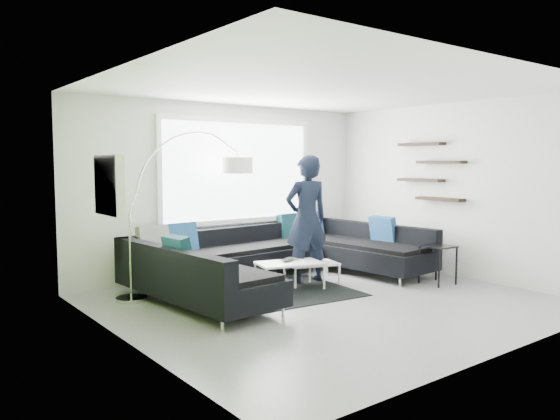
{
  "coord_description": "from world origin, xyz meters",
  "views": [
    {
      "loc": [
        -4.82,
        -5.26,
        1.85
      ],
      "look_at": [
        -0.11,
        0.9,
        1.17
      ],
      "focal_mm": 35.0,
      "sensor_mm": 36.0,
      "label": 1
    }
  ],
  "objects_px": {
    "side_table": "(438,265)",
    "laptop": "(291,260)",
    "sectional_sofa": "(287,258)",
    "person": "(306,219)",
    "arc_lamp": "(130,215)",
    "coffee_table": "(301,273)"
  },
  "relations": [
    {
      "from": "side_table",
      "to": "laptop",
      "type": "height_order",
      "value": "side_table"
    },
    {
      "from": "sectional_sofa",
      "to": "side_table",
      "type": "xyz_separation_m",
      "value": [
        1.86,
        -1.33,
        -0.11
      ]
    },
    {
      "from": "person",
      "to": "laptop",
      "type": "bearing_deg",
      "value": 29.63
    },
    {
      "from": "sectional_sofa",
      "to": "arc_lamp",
      "type": "height_order",
      "value": "arc_lamp"
    },
    {
      "from": "sectional_sofa",
      "to": "person",
      "type": "bearing_deg",
      "value": -5.64
    },
    {
      "from": "coffee_table",
      "to": "side_table",
      "type": "bearing_deg",
      "value": -17.26
    },
    {
      "from": "side_table",
      "to": "person",
      "type": "xyz_separation_m",
      "value": [
        -1.49,
        1.33,
        0.68
      ]
    },
    {
      "from": "sectional_sofa",
      "to": "person",
      "type": "relative_size",
      "value": 2.28
    },
    {
      "from": "coffee_table",
      "to": "person",
      "type": "relative_size",
      "value": 0.61
    },
    {
      "from": "sectional_sofa",
      "to": "side_table",
      "type": "relative_size",
      "value": 7.58
    },
    {
      "from": "coffee_table",
      "to": "person",
      "type": "xyz_separation_m",
      "value": [
        0.27,
        0.19,
        0.78
      ]
    },
    {
      "from": "sectional_sofa",
      "to": "laptop",
      "type": "relative_size",
      "value": 11.03
    },
    {
      "from": "coffee_table",
      "to": "person",
      "type": "bearing_deg",
      "value": 51.13
    },
    {
      "from": "sectional_sofa",
      "to": "laptop",
      "type": "distance_m",
      "value": 0.16
    },
    {
      "from": "side_table",
      "to": "arc_lamp",
      "type": "bearing_deg",
      "value": 155.49
    },
    {
      "from": "coffee_table",
      "to": "laptop",
      "type": "relative_size",
      "value": 2.97
    },
    {
      "from": "sectional_sofa",
      "to": "side_table",
      "type": "bearing_deg",
      "value": -40.14
    },
    {
      "from": "arc_lamp",
      "to": "person",
      "type": "distance_m",
      "value": 2.67
    },
    {
      "from": "sectional_sofa",
      "to": "side_table",
      "type": "distance_m",
      "value": 2.29
    },
    {
      "from": "person",
      "to": "arc_lamp",
      "type": "bearing_deg",
      "value": -1.08
    },
    {
      "from": "sectional_sofa",
      "to": "coffee_table",
      "type": "height_order",
      "value": "sectional_sofa"
    },
    {
      "from": "sectional_sofa",
      "to": "side_table",
      "type": "height_order",
      "value": "sectional_sofa"
    }
  ]
}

